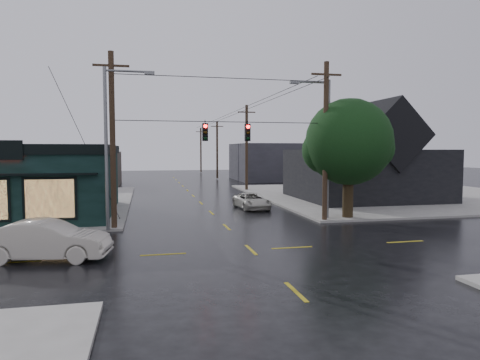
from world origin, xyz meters
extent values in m
plane|color=black|center=(0.00, 0.00, 0.00)|extent=(160.00, 160.00, 0.00)
cube|color=gray|center=(20.00, 20.00, 0.07)|extent=(28.00, 28.00, 0.15)
cube|color=black|center=(15.00, 17.00, 2.40)|extent=(12.00, 11.00, 4.50)
cylinder|color=black|center=(8.43, 7.13, 2.01)|extent=(0.70, 0.70, 3.71)
sphere|color=black|center=(8.43, 7.13, 5.15)|extent=(5.72, 5.72, 5.72)
cylinder|color=black|center=(0.00, 6.50, 6.30)|extent=(13.00, 0.04, 0.04)
cube|color=#3F342E|center=(-14.00, 40.00, 2.20)|extent=(12.00, 10.00, 4.40)
cube|color=#29292F|center=(16.00, 45.00, 2.80)|extent=(14.00, 12.00, 5.60)
imported|color=#BAB3A3|center=(-8.79, 0.06, 0.84)|extent=(5.33, 2.56, 1.69)
imported|color=#B6B3A8|center=(3.44, 13.46, 0.62)|extent=(2.42, 4.64, 1.25)
camera|label=1|loc=(-4.74, -18.88, 4.60)|focal=32.00mm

